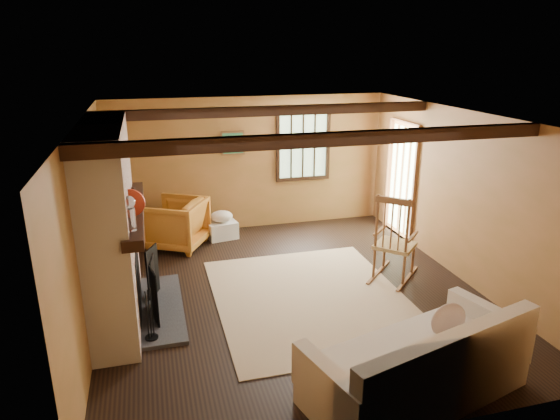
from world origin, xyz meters
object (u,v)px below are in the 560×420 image
object	(u,v)px
laundry_basket	(222,230)
sofa	(420,369)
fireplace	(114,233)
rocking_chair	(394,243)
armchair	(176,224)

from	to	relation	value
laundry_basket	sofa	bearing A→B (deg)	-75.74
fireplace	rocking_chair	world-z (taller)	fireplace
rocking_chair	sofa	world-z (taller)	rocking_chair
laundry_basket	armchair	bearing A→B (deg)	-165.07
laundry_basket	armchair	world-z (taller)	armchair
fireplace	laundry_basket	size ratio (longest dim) A/B	4.80
rocking_chair	armchair	bearing A→B (deg)	11.02
armchair	rocking_chair	bearing A→B (deg)	84.47
rocking_chair	armchair	world-z (taller)	rocking_chair
sofa	armchair	bearing A→B (deg)	98.45
rocking_chair	armchair	distance (m)	3.57
fireplace	sofa	bearing A→B (deg)	-39.99
fireplace	sofa	xyz separation A→B (m)	(2.81, -2.35, -0.79)
fireplace	sofa	size ratio (longest dim) A/B	1.01
sofa	laundry_basket	size ratio (longest dim) A/B	4.73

